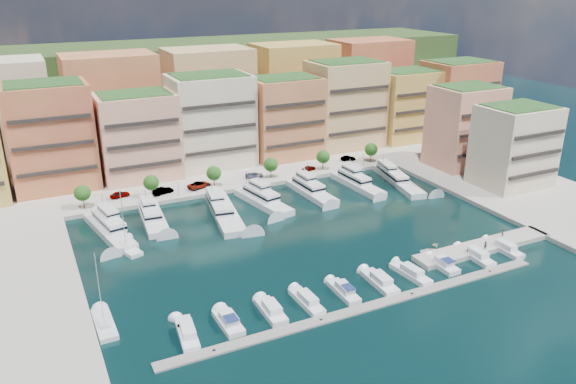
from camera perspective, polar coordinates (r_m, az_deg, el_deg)
name	(u,v)px	position (r m, az deg, el deg)	size (l,w,h in m)	color
ground	(302,235)	(120.31, 1.39, -4.38)	(400.00, 400.00, 0.00)	black
north_quay	(209,157)	(173.99, -8.04, 3.56)	(220.00, 64.00, 2.00)	#9E998E
east_quay	(539,200)	(151.90, 24.15, -0.76)	(34.00, 76.00, 2.00)	#9E998E
hillside	(168,123)	(218.59, -12.06, 6.90)	(240.00, 40.00, 58.00)	#243816
south_pontoon	(368,308)	(96.43, 8.13, -11.56)	(72.00, 2.20, 0.35)	gray
finger_pier	(483,249)	(120.97, 19.15, -5.48)	(32.00, 5.00, 2.00)	#9E998E
apartment_1	(51,136)	(153.11, -22.95, 5.25)	(20.00, 16.50, 26.80)	#C57B41
apartment_2	(138,136)	(153.98, -15.01, 5.52)	(20.00, 15.50, 22.80)	#ECA783
apartment_3	(211,120)	(160.53, -7.83, 7.21)	(22.00, 16.50, 25.80)	beige
apartment_4	(284,117)	(166.93, -0.36, 7.58)	(20.00, 15.50, 23.80)	#E08754
apartment_5	(345,104)	(178.65, 5.80, 8.87)	(22.00, 16.50, 26.80)	tan
apartment_6	(405,105)	(189.80, 11.84, 8.63)	(20.00, 15.50, 22.80)	gold
apartment_7	(457,98)	(200.83, 16.81, 9.14)	(22.00, 16.50, 24.80)	#C57B41
apartment_east_a	(465,126)	(166.39, 17.55, 6.38)	(18.00, 14.50, 22.80)	#ECA783
apartment_east_b	(514,146)	(154.60, 22.00, 4.37)	(18.00, 14.50, 20.80)	beige
backblock_0	(0,116)	(174.13, -27.19, 6.91)	(26.00, 18.00, 30.00)	beige
backblock_1	(113,105)	(175.88, -17.39, 8.39)	(26.00, 18.00, 30.00)	#E08754
backblock_2	(209,97)	(182.62, -8.00, 9.58)	(26.00, 18.00, 30.00)	tan
backblock_3	(294,89)	(193.82, 0.57, 10.43)	(26.00, 18.00, 30.00)	gold
backblock_4	(368,82)	(208.76, 8.10, 11.00)	(26.00, 18.00, 30.00)	#C57B41
tree_0	(82,193)	(138.45, -20.17, -0.10)	(3.80, 3.80, 5.65)	#473323
tree_1	(151,183)	(140.55, -13.73, 0.92)	(3.80, 3.80, 5.65)	#473323
tree_2	(214,173)	(144.39, -7.56, 1.90)	(3.80, 3.80, 5.65)	#473323
tree_3	(271,165)	(149.86, -1.76, 2.79)	(3.80, 3.80, 5.65)	#473323
tree_4	(323,157)	(156.77, 3.58, 3.59)	(3.80, 3.80, 5.65)	#473323
tree_5	(371,150)	(164.95, 8.45, 4.29)	(3.80, 3.80, 5.65)	#473323
lamppost_0	(102,197)	(136.97, -18.36, -0.51)	(0.30, 0.30, 4.20)	black
lamppost_1	(178,185)	(139.99, -11.10, 0.66)	(0.30, 0.30, 4.20)	black
lamppost_2	(246,175)	(145.20, -4.26, 1.75)	(0.30, 0.30, 4.20)	black
lamppost_3	(308,165)	(152.37, 2.03, 2.74)	(0.30, 0.30, 4.20)	black
lamppost_4	(364,157)	(161.24, 7.70, 3.59)	(0.30, 0.30, 4.20)	black
yacht_0	(109,228)	(126.71, -17.75, -3.48)	(8.09, 22.02, 7.30)	silver
yacht_1	(153,217)	(129.71, -13.60, -2.52)	(6.10, 18.10, 7.30)	silver
yacht_2	(223,210)	(130.72, -6.63, -1.80)	(8.63, 24.96, 7.30)	silver
yacht_3	(262,199)	(136.21, -2.68, -0.71)	(8.06, 20.16, 7.30)	silver
yacht_4	(310,190)	(142.07, 2.27, 0.18)	(5.70, 18.92, 7.30)	silver
yacht_5	(356,182)	(148.37, 6.93, 1.01)	(5.26, 19.51, 7.30)	silver
yacht_6	(396,178)	(152.90, 10.93, 1.38)	(8.93, 24.38, 7.30)	silver
cruiser_0	(187,334)	(89.86, -10.21, -13.97)	(3.50, 9.21, 2.55)	white
cruiser_1	(229,322)	(91.42, -6.06, -13.03)	(3.01, 7.66, 2.66)	white
cruiser_2	(271,311)	(93.70, -1.72, -11.99)	(2.87, 7.97, 2.55)	white
cruiser_3	(307,301)	(96.14, 1.93, -11.05)	(2.70, 8.91, 2.55)	white
cruiser_4	(344,291)	(99.25, 5.69, -10.02)	(2.64, 8.15, 2.66)	white
cruiser_5	(380,282)	(102.97, 9.32, -9.00)	(3.18, 9.15, 2.55)	white
cruiser_6	(411,274)	(106.67, 12.36, -8.10)	(3.36, 9.39, 2.55)	white
cruiser_7	(443,265)	(111.09, 15.46, -7.15)	(2.80, 7.17, 2.66)	white
cruiser_8	(476,256)	(116.32, 18.56, -6.19)	(3.07, 8.93, 2.55)	white
cruiser_9	(504,249)	(121.31, 21.11, -5.38)	(2.50, 8.87, 2.55)	white
sailboat_2	(126,249)	(118.24, -16.13, -5.57)	(5.43, 9.41, 13.20)	silver
sailboat_0	(105,325)	(95.31, -18.14, -12.71)	(2.94, 9.35, 13.20)	silver
tender_0	(429,251)	(116.09, 14.12, -5.85)	(2.60, 3.63, 0.75)	white
tender_1	(435,244)	(119.11, 14.71, -5.17)	(1.32, 1.53, 0.80)	#F1E8B8
car_0	(120,194)	(143.34, -16.71, -0.23)	(1.91, 4.76, 1.62)	gray
car_1	(163,191)	(143.01, -12.59, 0.14)	(1.80, 5.16, 1.70)	gray
car_2	(199,185)	(145.26, -9.01, 0.73)	(2.84, 6.15, 1.71)	gray
car_3	(254,175)	(151.27, -3.45, 1.73)	(2.03, 4.99, 1.45)	gray
car_4	(309,168)	(156.55, 2.13, 2.44)	(1.77, 4.40, 1.50)	gray
car_5	(348,158)	(166.17, 6.12, 3.43)	(1.51, 4.34, 1.43)	gray
person_0	(485,245)	(118.37, 19.42, -5.10)	(0.65, 0.42, 1.77)	#243248
person_1	(502,232)	(125.38, 20.93, -3.86)	(0.77, 0.60, 1.59)	brown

